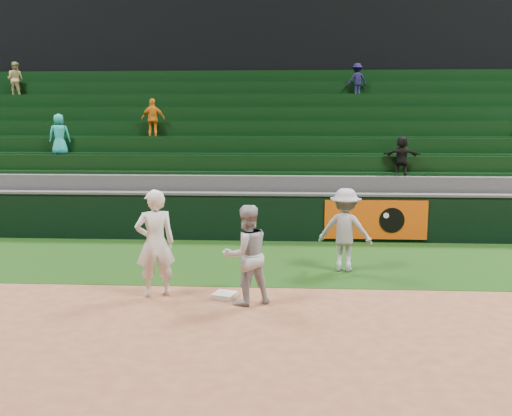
{
  "coord_description": "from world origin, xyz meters",
  "views": [
    {
      "loc": [
        0.77,
        -9.44,
        3.13
      ],
      "look_at": [
        0.09,
        2.3,
        1.3
      ],
      "focal_mm": 40.0,
      "sensor_mm": 36.0,
      "label": 1
    }
  ],
  "objects_px": {
    "first_baseman": "(155,243)",
    "baserunner": "(246,255)",
    "first_base": "(225,295)",
    "base_coach": "(345,230)"
  },
  "relations": [
    {
      "from": "first_baseman",
      "to": "baserunner",
      "type": "distance_m",
      "value": 1.68
    },
    {
      "from": "first_base",
      "to": "baserunner",
      "type": "relative_size",
      "value": 0.22
    },
    {
      "from": "first_base",
      "to": "first_baseman",
      "type": "xyz_separation_m",
      "value": [
        -1.23,
        0.04,
        0.92
      ]
    },
    {
      "from": "base_coach",
      "to": "baserunner",
      "type": "bearing_deg",
      "value": 63.51
    },
    {
      "from": "baserunner",
      "to": "base_coach",
      "type": "distance_m",
      "value": 2.93
    },
    {
      "from": "first_base",
      "to": "base_coach",
      "type": "xyz_separation_m",
      "value": [
        2.29,
        1.93,
        0.83
      ]
    },
    {
      "from": "first_base",
      "to": "base_coach",
      "type": "distance_m",
      "value": 3.11
    },
    {
      "from": "first_baseman",
      "to": "baserunner",
      "type": "relative_size",
      "value": 1.12
    },
    {
      "from": "first_baseman",
      "to": "base_coach",
      "type": "distance_m",
      "value": 4.01
    },
    {
      "from": "first_base",
      "to": "base_coach",
      "type": "relative_size",
      "value": 0.22
    }
  ]
}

